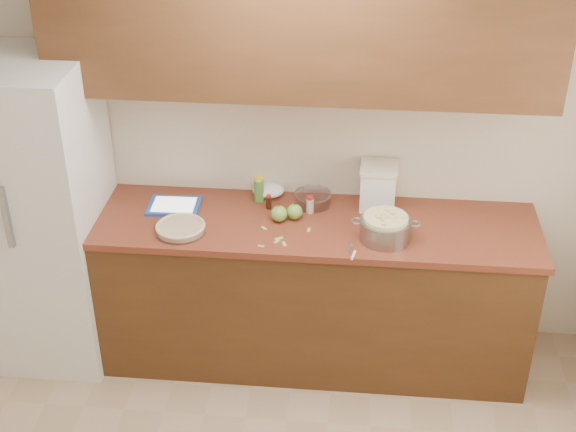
# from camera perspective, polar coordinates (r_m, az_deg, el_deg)

# --- Properties ---
(room_shell) EXTENTS (3.60, 3.60, 3.60)m
(room_shell) POSITION_cam_1_polar(r_m,az_deg,el_deg) (2.95, -1.85, -8.87)
(room_shell) COLOR tan
(room_shell) RESTS_ON ground
(counter_run) EXTENTS (2.64, 0.68, 0.92)m
(counter_run) POSITION_cam_1_polar(r_m,az_deg,el_deg) (4.62, 0.57, -5.23)
(counter_run) COLOR #4F2D16
(counter_run) RESTS_ON ground
(upper_cabinets) EXTENTS (2.60, 0.34, 0.70)m
(upper_cabinets) POSITION_cam_1_polar(r_m,az_deg,el_deg) (4.08, 0.87, 13.25)
(upper_cabinets) COLOR brown
(upper_cabinets) RESTS_ON room_shell
(fridge) EXTENTS (0.70, 0.70, 1.80)m
(fridge) POSITION_cam_1_polar(r_m,az_deg,el_deg) (4.68, -17.30, 0.08)
(fridge) COLOR silver
(fridge) RESTS_ON ground
(pie) EXTENTS (0.27, 0.27, 0.04)m
(pie) POSITION_cam_1_polar(r_m,az_deg,el_deg) (4.30, -7.65, -0.85)
(pie) COLOR silver
(pie) RESTS_ON counter_run
(colander) EXTENTS (0.36, 0.27, 0.13)m
(colander) POSITION_cam_1_polar(r_m,az_deg,el_deg) (4.21, 6.93, -0.86)
(colander) COLOR gray
(colander) RESTS_ON counter_run
(flour_canister) EXTENTS (0.21, 0.21, 0.25)m
(flour_canister) POSITION_cam_1_polar(r_m,az_deg,el_deg) (4.48, 6.43, 2.14)
(flour_canister) COLOR white
(flour_canister) RESTS_ON counter_run
(tablet) EXTENTS (0.29, 0.22, 0.02)m
(tablet) POSITION_cam_1_polar(r_m,az_deg,el_deg) (4.54, -8.10, 0.71)
(tablet) COLOR #2246A4
(tablet) RESTS_ON counter_run
(paring_knife) EXTENTS (0.04, 0.15, 0.01)m
(paring_knife) POSITION_cam_1_polar(r_m,az_deg,el_deg) (4.10, 4.64, -2.71)
(paring_knife) COLOR gray
(paring_knife) RESTS_ON counter_run
(lemon_bottle) EXTENTS (0.06, 0.06, 0.16)m
(lemon_bottle) POSITION_cam_1_polar(r_m,az_deg,el_deg) (4.53, -2.08, 1.95)
(lemon_bottle) COLOR #4C8C38
(lemon_bottle) RESTS_ON counter_run
(cinnamon_shaker) EXTENTS (0.04, 0.04, 0.10)m
(cinnamon_shaker) POSITION_cam_1_polar(r_m,az_deg,el_deg) (4.43, 1.58, 0.80)
(cinnamon_shaker) COLOR beige
(cinnamon_shaker) RESTS_ON counter_run
(vanilla_bottle) EXTENTS (0.03, 0.03, 0.09)m
(vanilla_bottle) POSITION_cam_1_polar(r_m,az_deg,el_deg) (4.47, -1.39, 1.01)
(vanilla_bottle) COLOR black
(vanilla_bottle) RESTS_ON counter_run
(mixing_bowl) EXTENTS (0.21, 0.21, 0.08)m
(mixing_bowl) POSITION_cam_1_polar(r_m,az_deg,el_deg) (4.50, 1.77, 1.28)
(mixing_bowl) COLOR silver
(mixing_bowl) RESTS_ON counter_run
(paper_towel) EXTENTS (0.19, 0.15, 0.08)m
(paper_towel) POSITION_cam_1_polar(r_m,az_deg,el_deg) (4.59, -1.41, 1.85)
(paper_towel) COLOR white
(paper_towel) RESTS_ON counter_run
(apple_left) EXTENTS (0.09, 0.09, 0.10)m
(apple_left) POSITION_cam_1_polar(r_m,az_deg,el_deg) (4.35, -0.64, 0.16)
(apple_left) COLOR olive
(apple_left) RESTS_ON counter_run
(apple_center) EXTENTS (0.09, 0.09, 0.10)m
(apple_center) POSITION_cam_1_polar(r_m,az_deg,el_deg) (4.37, 0.47, 0.31)
(apple_center) COLOR olive
(apple_center) RESTS_ON counter_run
(peel_a) EXTENTS (0.04, 0.04, 0.00)m
(peel_a) POSITION_cam_1_polar(r_m,az_deg,el_deg) (4.31, -1.72, -0.86)
(peel_a) COLOR #93BF5D
(peel_a) RESTS_ON counter_run
(peel_b) EXTENTS (0.03, 0.05, 0.00)m
(peel_b) POSITION_cam_1_polar(r_m,az_deg,el_deg) (4.17, -0.27, -1.99)
(peel_b) COLOR #93BF5D
(peel_b) RESTS_ON counter_run
(peel_c) EXTENTS (0.03, 0.02, 0.00)m
(peel_c) POSITION_cam_1_polar(r_m,az_deg,el_deg) (4.16, -1.93, -2.15)
(peel_c) COLOR #93BF5D
(peel_c) RESTS_ON counter_run
(peel_d) EXTENTS (0.02, 0.04, 0.00)m
(peel_d) POSITION_cam_1_polar(r_m,az_deg,el_deg) (4.29, 1.49, -0.99)
(peel_d) COLOR #93BF5D
(peel_d) RESTS_ON counter_run
(peel_e) EXTENTS (0.05, 0.04, 0.00)m
(peel_e) POSITION_cam_1_polar(r_m,az_deg,el_deg) (4.22, -0.65, -1.61)
(peel_e) COLOR #93BF5D
(peel_e) RESTS_ON counter_run
(peel_f) EXTENTS (0.04, 0.04, 0.00)m
(peel_f) POSITION_cam_1_polar(r_m,az_deg,el_deg) (4.19, -0.80, -1.82)
(peel_f) COLOR #93BF5D
(peel_f) RESTS_ON counter_run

